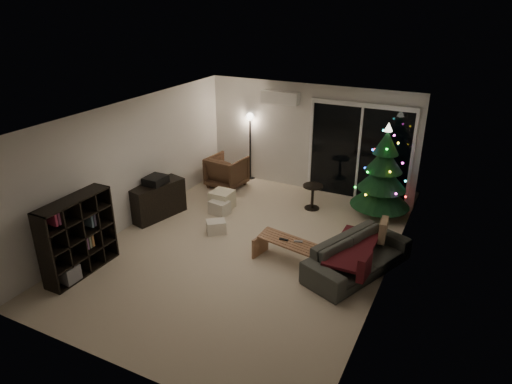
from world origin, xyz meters
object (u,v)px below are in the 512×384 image
armchair (227,172)px  coffee_table (291,252)px  sofa (358,256)px  christmas_tree (383,171)px  media_cabinet (157,200)px  bookshelf (71,234)px

armchair → coffee_table: bearing=142.7°
sofa → coffee_table: 1.13m
christmas_tree → armchair: bearing=-178.8°
media_cabinet → coffee_table: media_cabinet is taller
bookshelf → christmas_tree: size_ratio=0.67×
bookshelf → sofa: 4.79m
bookshelf → christmas_tree: bearing=33.5°
coffee_table → christmas_tree: bearing=81.0°
coffee_table → armchair: bearing=148.7°
bookshelf → media_cabinet: size_ratio=1.13×
sofa → coffee_table: sofa is taller
christmas_tree → coffee_table: bearing=-110.1°
coffee_table → christmas_tree: (0.94, 2.57, 0.80)m
bookshelf → media_cabinet: bearing=76.7°
sofa → coffee_table: (-1.10, -0.23, -0.09)m
coffee_table → media_cabinet: bearing=-176.3°
media_cabinet → sofa: size_ratio=0.59×
sofa → coffee_table: size_ratio=1.59×
coffee_table → christmas_tree: 2.85m
sofa → media_cabinet: bearing=109.9°
sofa → coffee_table: bearing=124.2°
sofa → christmas_tree: christmas_tree is taller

